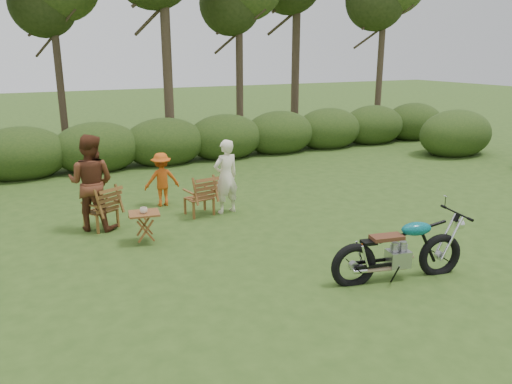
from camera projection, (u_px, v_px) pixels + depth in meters
name	position (u px, v px, depth m)	size (l,w,h in m)	color
ground	(336.00, 277.00, 7.61)	(80.00, 80.00, 0.00)	#2C4717
tree_line	(168.00, 34.00, 15.16)	(22.52, 11.62, 8.14)	#3B2B20
motorcycle	(396.00, 278.00, 7.58)	(2.03, 0.77, 1.16)	#0CA0A6
lawn_chair_right	(200.00, 214.00, 10.52)	(0.59, 0.59, 0.87)	#612F18
lawn_chair_left	(102.00, 228.00, 9.71)	(0.59, 0.59, 0.86)	brown
side_table	(145.00, 228.00, 8.92)	(0.55, 0.46, 0.57)	#5D3117
cup	(144.00, 210.00, 8.80)	(0.13, 0.13, 0.10)	beige
adult_a	(227.00, 212.00, 10.67)	(0.57, 0.38, 1.57)	#F4E9C9
adult_b	(95.00, 228.00, 9.70)	(0.90, 0.70, 1.85)	#592C19
child	(163.00, 205.00, 11.15)	(0.77, 0.44, 1.19)	#C04D12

